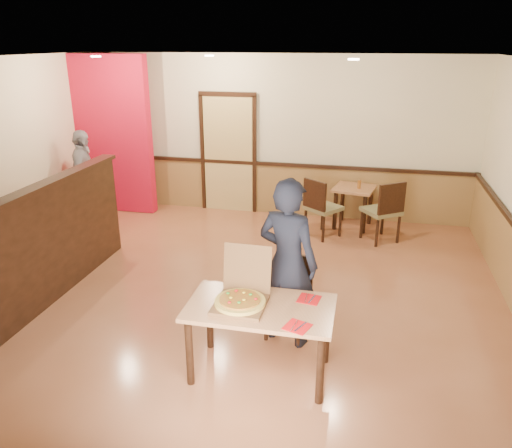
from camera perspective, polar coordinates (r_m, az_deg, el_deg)
The scene contains 23 objects.
floor at distance 6.18m, azimuth -4.52°, elevation -8.91°, with size 7.00×7.00×0.00m, color #AE6943.
ceiling at distance 5.40m, azimuth -5.38°, elevation 18.01°, with size 7.00×7.00×0.00m, color black.
wall_back at distance 8.94m, azimuth 1.90°, elevation 9.95°, with size 7.00×7.00×0.00m, color beige.
wainscot_back at distance 9.13m, azimuth 1.79°, elevation 4.04°, with size 7.00×0.04×0.90m, color olive.
chair_rail_back at distance 8.99m, azimuth 1.80°, elevation 6.88°, with size 7.00×0.06×0.06m, color black.
back_door at distance 9.15m, azimuth -3.15°, elevation 7.94°, with size 0.90×0.06×2.10m, color #D8BD6E.
booth_partition at distance 6.55m, azimuth -22.23°, elevation -1.58°, with size 0.20×3.10×1.44m.
red_accent_panel at distance 9.46m, azimuth -16.50°, elevation 9.72°, with size 1.60×0.20×2.78m, color red.
spot_a at distance 7.98m, azimuth -17.82°, elevation 17.77°, with size 0.14×0.14×0.02m, color beige.
spot_b at distance 8.02m, azimuth -5.36°, elevation 18.61°, with size 0.14×0.14×0.02m, color beige.
spot_c at distance 6.64m, azimuth 11.09°, elevation 17.99°, with size 0.14×0.14×0.02m, color beige.
main_table at distance 4.68m, azimuth 0.50°, elevation -10.49°, with size 1.35×0.78×0.72m.
diner_chair at distance 5.38m, azimuth 3.90°, elevation -7.84°, with size 0.49×0.49×0.87m.
side_chair_left at distance 8.00m, azimuth 7.39°, elevation 2.09°, with size 0.67×0.67×0.97m.
side_chair_right at distance 7.97m, azimuth 14.47°, elevation 1.65°, with size 0.69×0.69×1.00m.
side_table at distance 8.55m, azimuth 11.10°, elevation 3.05°, with size 0.75×0.75×0.69m.
diner at distance 5.07m, azimuth 3.64°, elevation -4.46°, with size 0.65×0.43×1.78m, color black.
passerby at distance 8.99m, azimuth -19.00°, elevation 5.03°, with size 0.95×0.39×1.61m, color gray.
pizza_box at distance 4.63m, azimuth -1.68°, elevation -8.43°, with size 0.47×0.55×0.49m.
pizza at distance 4.59m, azimuth -1.85°, elevation -8.86°, with size 0.47×0.47×0.03m, color #DFC151.
napkin_near at distance 4.33m, azimuth 4.74°, elevation -11.61°, with size 0.26×0.26×0.01m.
napkin_far at distance 4.76m, azimuth 6.07°, elevation -8.52°, with size 0.23×0.23×0.01m.
condiment at distance 8.44m, azimuth 11.70°, elevation 4.46°, with size 0.05×0.05×0.14m, color #91521A.
Camera 1 is at (1.65, -5.13, 3.01)m, focal length 35.00 mm.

